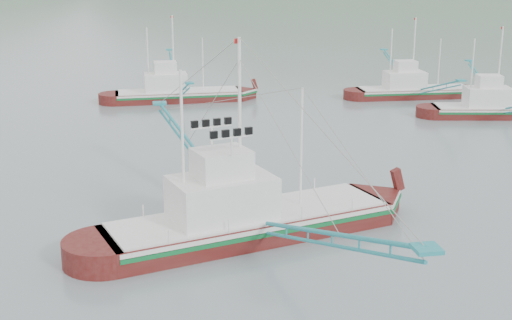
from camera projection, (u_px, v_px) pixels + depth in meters
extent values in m
plane|color=slate|center=(274.00, 244.00, 40.07)|extent=(1200.00, 1200.00, 0.00)
cube|color=#490E0C|center=(249.00, 233.00, 41.05)|extent=(17.40, 9.07, 2.24)
cube|color=silver|center=(249.00, 217.00, 40.79)|extent=(17.10, 9.06, 0.25)
cube|color=#0D602C|center=(249.00, 222.00, 40.87)|extent=(17.11, 9.08, 0.25)
cube|color=silver|center=(249.00, 213.00, 40.73)|extent=(16.53, 8.62, 0.13)
cube|color=silver|center=(222.00, 198.00, 39.68)|extent=(6.39, 5.03, 2.47)
cube|color=silver|center=(222.00, 164.00, 39.13)|extent=(3.50, 3.19, 1.57)
cylinder|color=white|center=(240.00, 130.00, 39.11)|extent=(0.18, 0.18, 10.09)
cylinder|color=white|center=(183.00, 150.00, 37.88)|extent=(0.16, 0.16, 8.58)
cylinder|color=white|center=(301.00, 148.00, 41.20)|extent=(0.13, 0.13, 7.06)
cube|color=#490E0C|center=(499.00, 115.00, 71.55)|extent=(13.66, 5.88, 1.77)
cube|color=silver|center=(500.00, 108.00, 71.34)|extent=(13.41, 5.90, 0.19)
cube|color=#0D602C|center=(500.00, 110.00, 71.41)|extent=(13.42, 5.92, 0.19)
cube|color=silver|center=(500.00, 106.00, 71.30)|extent=(12.98, 5.59, 0.11)
cube|color=silver|center=(488.00, 97.00, 71.05)|extent=(4.85, 3.58, 1.94)
cube|color=silver|center=(489.00, 81.00, 70.61)|extent=(2.61, 2.33, 1.24)
cylinder|color=white|center=(499.00, 67.00, 70.22)|extent=(0.14, 0.14, 7.94)
cylinder|color=white|center=(472.00, 73.00, 70.41)|extent=(0.12, 0.12, 6.75)
cube|color=#490E0C|center=(179.00, 99.00, 79.40)|extent=(13.92, 3.94, 1.85)
cube|color=silver|center=(179.00, 92.00, 79.19)|extent=(13.65, 4.01, 0.20)
cube|color=#0D602C|center=(179.00, 94.00, 79.25)|extent=(13.65, 4.03, 0.20)
cube|color=silver|center=(179.00, 91.00, 79.14)|extent=(13.23, 3.75, 0.11)
cube|color=silver|center=(166.00, 82.00, 78.62)|extent=(4.67, 3.04, 2.03)
cube|color=silver|center=(165.00, 67.00, 78.16)|extent=(2.44, 2.08, 1.29)
cylinder|color=white|center=(173.00, 54.00, 77.92)|extent=(0.15, 0.15, 8.32)
cylinder|color=white|center=(148.00, 60.00, 77.58)|extent=(0.13, 0.13, 7.07)
cylinder|color=white|center=(203.00, 64.00, 78.85)|extent=(0.11, 0.11, 5.82)
cube|color=#490E0C|center=(415.00, 96.00, 81.42)|extent=(13.34, 3.95, 1.77)
cube|color=silver|center=(415.00, 89.00, 81.21)|extent=(13.08, 4.01, 0.19)
cube|color=#0D602C|center=(415.00, 91.00, 81.28)|extent=(13.08, 4.03, 0.19)
cube|color=silver|center=(415.00, 88.00, 81.17)|extent=(12.68, 3.75, 0.11)
cube|color=silver|center=(405.00, 80.00, 80.73)|extent=(4.50, 2.96, 1.94)
cube|color=silver|center=(406.00, 66.00, 80.29)|extent=(2.35, 2.01, 1.24)
cylinder|color=white|center=(414.00, 53.00, 80.02)|extent=(0.14, 0.14, 7.94)
cylinder|color=white|center=(391.00, 59.00, 79.83)|extent=(0.12, 0.12, 6.75)
cylinder|color=white|center=(439.00, 63.00, 80.77)|extent=(0.11, 0.11, 5.56)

